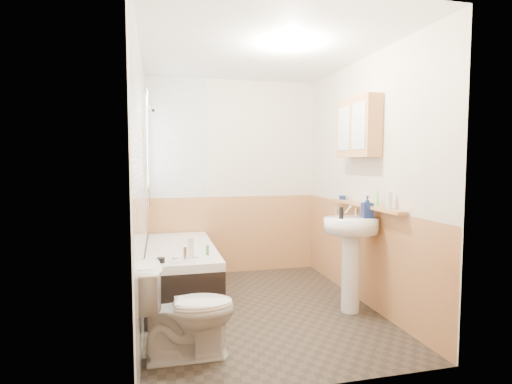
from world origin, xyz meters
TOP-DOWN VIEW (x-y plane):
  - floor at (0.00, 0.00)m, footprint 2.80×2.80m
  - ceiling at (0.00, 0.00)m, footprint 2.80×2.80m
  - wall_back at (0.00, 1.41)m, footprint 2.20×0.02m
  - wall_front at (0.00, -1.41)m, footprint 2.20×0.02m
  - wall_left at (-1.11, 0.00)m, footprint 0.02×2.80m
  - wall_right at (1.11, 0.00)m, footprint 0.02×2.80m
  - wainscot_right at (1.09, 0.00)m, footprint 0.01×2.80m
  - wainscot_front at (0.00, -1.39)m, footprint 2.20×0.01m
  - wainscot_back at (0.00, 1.39)m, footprint 2.20×0.01m
  - tile_cladding_left at (-1.09, 0.00)m, footprint 0.01×2.80m
  - tile_return_back at (-0.73, 1.39)m, footprint 0.75×0.01m
  - window at (-1.06, 0.95)m, footprint 0.03×0.79m
  - bathtub at (-0.73, 0.55)m, footprint 0.70×1.64m
  - shower_riser at (-1.04, 0.65)m, footprint 0.11×0.08m
  - toilet at (-0.76, -0.80)m, footprint 0.72×0.41m
  - sink at (0.84, -0.26)m, footprint 0.54×0.43m
  - pine_shelf at (1.04, -0.14)m, footprint 0.10×1.29m
  - medicine_cabinet at (1.01, -0.03)m, footprint 0.17×0.66m
  - foam_can at (1.04, -0.58)m, footprint 0.06×0.06m
  - green_bottle at (1.04, -0.38)m, footprint 0.05×0.05m
  - black_jar at (1.04, 0.35)m, footprint 0.08×0.08m
  - soap_bottle at (0.98, -0.29)m, footprint 0.13×0.22m
  - clear_bottle at (0.72, -0.29)m, footprint 0.05×0.05m
  - blue_gel at (-0.67, -0.05)m, footprint 0.06×0.04m
  - cream_jar at (-0.94, -0.13)m, footprint 0.10×0.10m
  - orange_bottle at (-0.50, 0.07)m, footprint 0.03×0.03m

SIDE VIEW (x-z plane):
  - floor at x=0.00m, z-range 0.00..0.00m
  - bathtub at x=-0.73m, z-range -0.06..0.64m
  - toilet at x=-0.76m, z-range 0.00..0.71m
  - wainscot_right at x=1.09m, z-range 0.00..1.00m
  - wainscot_front at x=0.00m, z-range 0.00..1.00m
  - wainscot_back at x=0.00m, z-range 0.00..1.00m
  - cream_jar at x=-0.94m, z-range 0.56..0.60m
  - orange_bottle at x=-0.50m, z-range 0.56..0.65m
  - sink at x=0.84m, z-range 0.14..1.17m
  - blue_gel at x=-0.67m, z-range 0.56..0.75m
  - soap_bottle at x=0.98m, z-range 0.92..1.02m
  - clear_bottle at x=0.72m, z-range 0.92..1.03m
  - pine_shelf at x=1.04m, z-range 1.00..1.03m
  - black_jar at x=1.04m, z-range 1.03..1.08m
  - foam_can at x=1.04m, z-range 1.03..1.19m
  - green_bottle at x=1.04m, z-range 1.03..1.22m
  - wall_back at x=0.00m, z-range 0.00..2.50m
  - wall_front at x=0.00m, z-range 0.00..2.50m
  - wall_left at x=-1.11m, z-range 0.00..2.50m
  - wall_right at x=1.11m, z-range 0.00..2.50m
  - tile_cladding_left at x=-1.09m, z-range 0.00..2.50m
  - window at x=-1.06m, z-range 1.15..2.15m
  - shower_riser at x=-1.04m, z-range 1.05..2.32m
  - tile_return_back at x=-0.73m, z-range 1.00..2.50m
  - medicine_cabinet at x=1.01m, z-range 1.50..2.09m
  - ceiling at x=0.00m, z-range 2.50..2.50m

